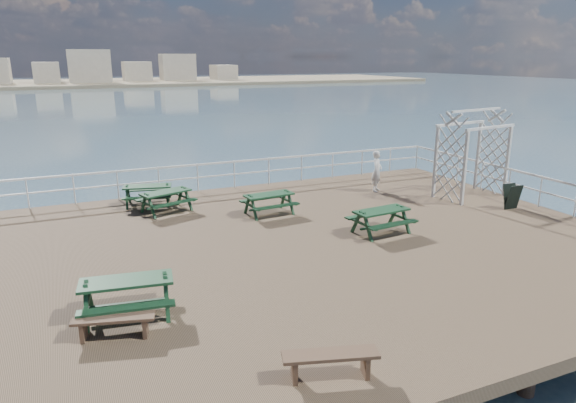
# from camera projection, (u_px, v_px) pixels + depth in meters

# --- Properties ---
(ground) EXTENTS (18.00, 14.00, 0.30)m
(ground) POSITION_uv_depth(u_px,v_px,m) (310.00, 247.00, 14.47)
(ground) COLOR brown
(ground) RESTS_ON ground
(sea_backdrop) EXTENTS (300.00, 300.00, 9.20)m
(sea_backdrop) POSITION_uv_depth(u_px,v_px,m) (132.00, 78.00, 137.47)
(sea_backdrop) COLOR #415E6E
(sea_backdrop) RESTS_ON ground
(railing) EXTENTS (17.77, 13.76, 1.10)m
(railing) POSITION_uv_depth(u_px,v_px,m) (273.00, 191.00, 16.42)
(railing) COLOR silver
(railing) RESTS_ON ground
(picnic_table_a) EXTENTS (1.89, 1.66, 0.79)m
(picnic_table_a) POSITION_uv_depth(u_px,v_px,m) (148.00, 191.00, 17.94)
(picnic_table_a) COLOR #13361B
(picnic_table_a) RESTS_ON ground
(picnic_table_b) EXTENTS (1.98, 1.77, 0.80)m
(picnic_table_b) POSITION_uv_depth(u_px,v_px,m) (166.00, 197.00, 17.15)
(picnic_table_b) COLOR #13361B
(picnic_table_b) RESTS_ON ground
(picnic_table_c) EXTENTS (1.71, 1.43, 0.78)m
(picnic_table_c) POSITION_uv_depth(u_px,v_px,m) (269.00, 199.00, 16.89)
(picnic_table_c) COLOR #13361B
(picnic_table_c) RESTS_ON ground
(picnic_table_d) EXTENTS (1.99, 1.70, 0.88)m
(picnic_table_d) POSITION_uv_depth(u_px,v_px,m) (127.00, 290.00, 10.21)
(picnic_table_d) COLOR #13361B
(picnic_table_d) RESTS_ON ground
(picnic_table_e) EXTENTS (1.81, 1.51, 0.82)m
(picnic_table_e) POSITION_uv_depth(u_px,v_px,m) (381.00, 216.00, 15.05)
(picnic_table_e) COLOR #13361B
(picnic_table_e) RESTS_ON ground
(flat_bench_near) EXTENTS (1.52, 0.73, 0.42)m
(flat_bench_near) POSITION_uv_depth(u_px,v_px,m) (114.00, 322.00, 9.45)
(flat_bench_near) COLOR brown
(flat_bench_near) RESTS_ON ground
(flat_bench_far) EXTENTS (1.61, 0.80, 0.45)m
(flat_bench_far) POSITION_uv_depth(u_px,v_px,m) (330.00, 359.00, 8.26)
(flat_bench_far) COLOR brown
(flat_bench_far) RESTS_ON ground
(trellis_arbor) EXTENTS (2.78, 1.77, 3.23)m
(trellis_arbor) POSITION_uv_depth(u_px,v_px,m) (472.00, 158.00, 18.80)
(trellis_arbor) COLOR silver
(trellis_arbor) RESTS_ON ground
(sandwich_board) EXTENTS (0.54, 0.41, 0.87)m
(sandwich_board) POSITION_uv_depth(u_px,v_px,m) (512.00, 197.00, 17.48)
(sandwich_board) COLOR black
(sandwich_board) RESTS_ON ground
(person) EXTENTS (0.68, 0.66, 1.57)m
(person) POSITION_uv_depth(u_px,v_px,m) (377.00, 171.00, 19.74)
(person) COLOR silver
(person) RESTS_ON ground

